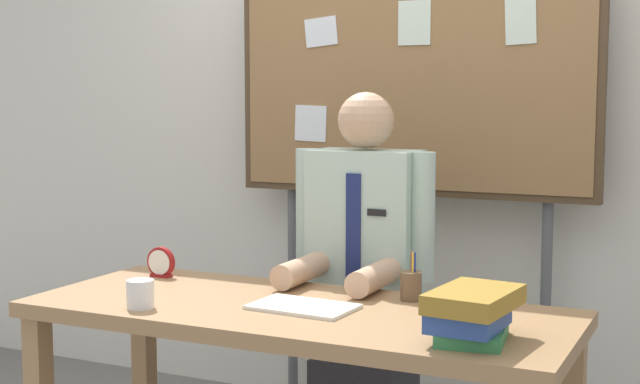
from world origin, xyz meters
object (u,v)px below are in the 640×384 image
Objects in this scene: desk_clock at (161,263)px; pen_holder at (411,286)px; book_stack at (472,313)px; open_notebook at (303,307)px; coffee_mug at (140,294)px; desk at (297,335)px; bulletin_board at (411,85)px; person at (364,297)px.

pen_holder is (0.96, 0.04, -0.00)m from desk_clock.
pen_holder is at bearing 2.13° from desk_clock.
book_stack is at bearing -51.17° from pen_holder.
open_notebook is 0.37m from pen_holder.
book_stack reaches higher than desk_clock.
book_stack is 1.05m from coffee_mug.
bulletin_board is (-0.00, 1.05, 0.81)m from desk.
coffee_mug is at bearing -175.73° from book_stack.
pen_holder is (0.27, 0.25, 0.04)m from open_notebook.
open_notebook is at bearing -86.96° from person.
pen_holder reaches higher than desk_clock.
book_stack is 0.50m from pen_holder.
coffee_mug is (-0.47, -0.21, 0.04)m from open_notebook.
pen_holder reaches higher than book_stack.
book_stack is (0.61, -0.71, 0.16)m from person.
book_stack is 2.80× the size of desk_clock.
open_notebook is 3.57× the size of coffee_mug.
bulletin_board is 6.14× the size of open_notebook.
person is (0.00, 0.55, 0.01)m from desk.
desk_clock is at bearing 117.83° from coffee_mug.
person is 0.91m from coffee_mug.
book_stack is 1.33m from desk_clock.
pen_holder reaches higher than coffee_mug.
person is at bearing -89.98° from bulletin_board.
coffee_mug is (-1.05, -0.08, -0.03)m from book_stack.
desk_clock is (-0.70, 0.22, 0.04)m from open_notebook.
bulletin_board is (-0.00, 0.49, 0.79)m from person.
person is 15.88× the size of coffee_mug.
desk_clock is at bearing -128.11° from bulletin_board.
person is 4.44× the size of open_notebook.
bulletin_board reaches higher than person.
desk is at bearing 146.68° from open_notebook.
book_stack is 3.46× the size of coffee_mug.
coffee_mug is at bearing -147.52° from pen_holder.
coffee_mug is at bearing -108.84° from bulletin_board.
open_notebook is at bearing -136.48° from pen_holder.
open_notebook is at bearing 166.93° from book_stack.
book_stack is at bearing -14.21° from desk.
bulletin_board reaches higher than desk_clock.
pen_holder is (0.30, -0.81, -0.66)m from bulletin_board.
person is 0.94m from bulletin_board.
desk_clock reaches higher than open_notebook.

